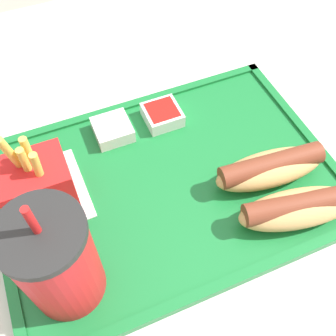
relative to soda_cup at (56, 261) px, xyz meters
The scene contains 10 objects.
ground_plane 0.83m from the soda_cup, 159.37° to the right, with size 8.00×8.00×0.00m, color #ADA393.
dining_table 0.48m from the soda_cup, 159.37° to the right, with size 1.44×0.97×0.73m.
food_tray 0.18m from the soda_cup, 151.19° to the right, with size 0.42×0.30×0.01m.
paper_napkin 0.14m from the soda_cup, 82.83° to the right, with size 0.13×0.11×0.00m.
soda_cup is the anchor object (origin of this frame).
hot_dog_far 0.27m from the soda_cup, behind, with size 0.15×0.07×0.04m.
hot_dog_near 0.27m from the soda_cup, behind, with size 0.15×0.06×0.04m.
fries_carton 0.12m from the soda_cup, 88.88° to the right, with size 0.08×0.06×0.12m.
sauce_cup_mayo 0.22m from the soda_cup, 120.77° to the right, with size 0.05×0.05×0.02m.
sauce_cup_ketchup 0.26m from the soda_cup, 135.02° to the right, with size 0.05×0.05×0.02m.
Camera 1 is at (0.12, 0.23, 1.16)m, focal length 42.00 mm.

